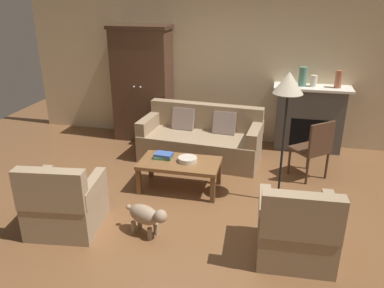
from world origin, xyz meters
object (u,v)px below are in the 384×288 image
(dog, at_px, (146,216))
(couch, at_px, (201,140))
(mantel_vase_jade, at_px, (303,77))
(book_stack, at_px, (163,156))
(armchair_near_left, at_px, (64,205))
(fruit_bowl, at_px, (188,159))
(coffee_table, at_px, (180,165))
(armoire, at_px, (142,84))
(side_chair_wooden, at_px, (314,146))
(armchair_near_right, at_px, (296,231))
(fireplace, at_px, (309,118))
(mantel_vase_terracotta, at_px, (338,79))
(floor_lamp, at_px, (288,91))
(mantel_vase_cream, at_px, (314,81))

(dog, bearing_deg, couch, 85.51)
(mantel_vase_jade, bearing_deg, book_stack, -135.63)
(armchair_near_left, bearing_deg, fruit_bowl, 47.23)
(coffee_table, xyz_separation_m, dog, (-0.10, -1.13, -0.12))
(armoire, height_order, coffee_table, armoire)
(coffee_table, bearing_deg, dog, -94.93)
(armoire, xyz_separation_m, side_chair_wooden, (2.97, -1.08, -0.51))
(armchair_near_left, relative_size, side_chair_wooden, 0.98)
(dog, bearing_deg, mantel_vase_jade, 60.44)
(armchair_near_right, bearing_deg, couch, 122.80)
(fruit_bowl, bearing_deg, coffee_table, -166.46)
(book_stack, xyz_separation_m, mantel_vase_jade, (1.86, 1.82, 0.82))
(mantel_vase_jade, relative_size, dog, 0.58)
(fireplace, xyz_separation_m, mantel_vase_terracotta, (0.38, -0.02, 0.69))
(fruit_bowl, relative_size, mantel_vase_jade, 0.83)
(fireplace, relative_size, fruit_bowl, 4.83)
(armchair_near_right, distance_m, dog, 1.63)
(coffee_table, relative_size, mantel_vase_jade, 3.49)
(book_stack, bearing_deg, armchair_near_right, -34.58)
(mantel_vase_terracotta, relative_size, armchair_near_left, 0.32)
(floor_lamp, bearing_deg, armoire, 143.36)
(floor_lamp, bearing_deg, side_chair_wooden, 59.30)
(fruit_bowl, distance_m, floor_lamp, 1.62)
(armchair_near_right, bearing_deg, dog, 178.78)
(armchair_near_left, relative_size, armchair_near_right, 1.00)
(fireplace, xyz_separation_m, floor_lamp, (-0.44, -1.94, 0.93))
(armchair_near_right, bearing_deg, side_chair_wooden, 81.66)
(armchair_near_right, bearing_deg, mantel_vase_jade, 88.52)
(mantel_vase_terracotta, bearing_deg, dog, -126.97)
(armchair_near_left, xyz_separation_m, side_chair_wooden, (2.87, 1.97, 0.20))
(armchair_near_left, distance_m, armchair_near_right, 2.59)
(mantel_vase_jade, xyz_separation_m, armchair_near_left, (-2.66, -3.11, -0.96))
(fruit_bowl, height_order, floor_lamp, floor_lamp)
(armoire, relative_size, mantel_vase_cream, 11.06)
(armchair_near_right, height_order, floor_lamp, floor_lamp)
(armoire, height_order, couch, armoire)
(fireplace, xyz_separation_m, armchair_near_right, (-0.26, -3.07, -0.25))
(coffee_table, distance_m, floor_lamp, 1.76)
(fruit_bowl, bearing_deg, mantel_vase_cream, 47.80)
(couch, distance_m, mantel_vase_jade, 1.98)
(couch, bearing_deg, armoire, 149.39)
(couch, distance_m, coffee_table, 1.10)
(coffee_table, bearing_deg, armoire, 122.38)
(couch, height_order, book_stack, couch)
(coffee_table, xyz_separation_m, mantel_vase_jade, (1.61, 1.89, 0.91))
(mantel_vase_terracotta, bearing_deg, couch, -159.34)
(book_stack, distance_m, armchair_near_right, 2.17)
(armoire, bearing_deg, coffee_table, -57.62)
(book_stack, relative_size, mantel_vase_cream, 1.40)
(couch, distance_m, dog, 2.23)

